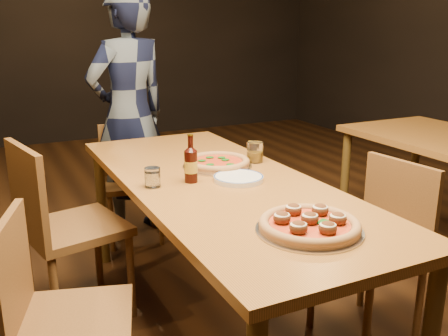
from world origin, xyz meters
name	(u,v)px	position (x,y,z in m)	size (l,w,h in m)	color
ground	(220,325)	(0.00, 0.00, 0.00)	(9.00, 9.00, 0.00)	black
table_main	(219,195)	(0.00, 0.00, 0.68)	(0.80, 2.00, 0.75)	brown
chair_main_nw	(74,319)	(-0.73, -0.32, 0.43)	(0.40, 0.40, 0.86)	#583417
chair_main_sw	(75,226)	(-0.59, 0.42, 0.48)	(0.44, 0.44, 0.95)	#583417
chair_main_e	(368,250)	(0.59, -0.36, 0.43)	(0.40, 0.40, 0.87)	#583417
chair_end	(132,182)	(-0.07, 1.20, 0.41)	(0.38, 0.38, 0.81)	#583417
pizza_meatball	(309,224)	(0.02, -0.66, 0.78)	(0.37, 0.37, 0.07)	#B7B7BF
pizza_margherita	(217,163)	(0.09, 0.20, 0.77)	(0.34, 0.34, 0.04)	#B7B7BF
plate_stack	(238,178)	(0.08, -0.04, 0.76)	(0.23, 0.23, 0.02)	white
beer_bottle	(191,165)	(-0.12, 0.03, 0.83)	(0.06, 0.06, 0.21)	black
water_glass	(153,177)	(-0.30, 0.04, 0.79)	(0.07, 0.07, 0.09)	white
amber_glass	(255,152)	(0.30, 0.20, 0.80)	(0.08, 0.08, 0.10)	#916310
diner	(129,115)	(-0.04, 1.32, 0.84)	(0.61, 0.40, 1.68)	black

